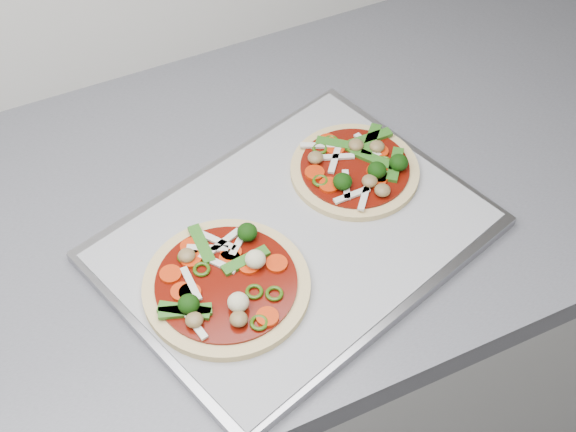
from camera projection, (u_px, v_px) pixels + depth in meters
name	position (u px, v px, depth m)	size (l,w,h in m)	color
baking_tray	(295.00, 239.00, 0.96)	(0.43, 0.32, 0.01)	#97969B
parchment	(295.00, 235.00, 0.95)	(0.42, 0.30, 0.00)	#A1A2A7
pizza_left	(225.00, 284.00, 0.90)	(0.25, 0.25, 0.03)	tan
pizza_right	(357.00, 168.00, 1.01)	(0.23, 0.23, 0.03)	tan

